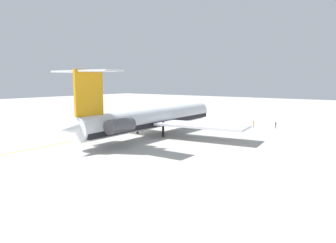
{
  "coord_description": "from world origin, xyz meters",
  "views": [
    {
      "loc": [
        52.78,
        47.59,
        12.11
      ],
      "look_at": [
        -0.39,
        8.07,
        3.29
      ],
      "focal_mm": 32.97,
      "sensor_mm": 36.0,
      "label": 1
    }
  ],
  "objects_px": {
    "ground_crew_near_nose": "(276,124)",
    "ground_crew_portside": "(107,117)",
    "ground_crew_starboard": "(158,115)",
    "main_jetliner": "(150,118)",
    "ground_crew_near_tail": "(254,123)"
  },
  "relations": [
    {
      "from": "ground_crew_near_tail",
      "to": "ground_crew_starboard",
      "type": "bearing_deg",
      "value": -15.7
    },
    {
      "from": "main_jetliner",
      "to": "ground_crew_starboard",
      "type": "xyz_separation_m",
      "value": [
        -24.77,
        -17.59,
        -2.78
      ]
    },
    {
      "from": "main_jetliner",
      "to": "ground_crew_near_nose",
      "type": "bearing_deg",
      "value": -37.06
    },
    {
      "from": "main_jetliner",
      "to": "ground_crew_near_nose",
      "type": "xyz_separation_m",
      "value": [
        -27.03,
        19.14,
        -2.71
      ]
    },
    {
      "from": "ground_crew_near_nose",
      "to": "ground_crew_starboard",
      "type": "distance_m",
      "value": 36.8
    },
    {
      "from": "main_jetliner",
      "to": "ground_crew_near_tail",
      "type": "bearing_deg",
      "value": -31.0
    },
    {
      "from": "ground_crew_near_tail",
      "to": "ground_crew_starboard",
      "type": "relative_size",
      "value": 1.02
    },
    {
      "from": "ground_crew_near_nose",
      "to": "ground_crew_portside",
      "type": "distance_m",
      "value": 48.19
    },
    {
      "from": "main_jetliner",
      "to": "ground_crew_starboard",
      "type": "relative_size",
      "value": 29.22
    },
    {
      "from": "ground_crew_near_nose",
      "to": "ground_crew_near_tail",
      "type": "xyz_separation_m",
      "value": [
        1.92,
        -5.09,
        -0.04
      ]
    },
    {
      "from": "ground_crew_near_tail",
      "to": "ground_crew_starboard",
      "type": "xyz_separation_m",
      "value": [
        0.34,
        -31.65,
        -0.02
      ]
    },
    {
      "from": "main_jetliner",
      "to": "ground_crew_portside",
      "type": "distance_m",
      "value": 28.86
    },
    {
      "from": "main_jetliner",
      "to": "ground_crew_portside",
      "type": "relative_size",
      "value": 28.69
    },
    {
      "from": "ground_crew_near_tail",
      "to": "ground_crew_portside",
      "type": "height_order",
      "value": "ground_crew_near_tail"
    },
    {
      "from": "ground_crew_near_nose",
      "to": "ground_crew_starboard",
      "type": "xyz_separation_m",
      "value": [
        2.26,
        -36.74,
        -0.07
      ]
    }
  ]
}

